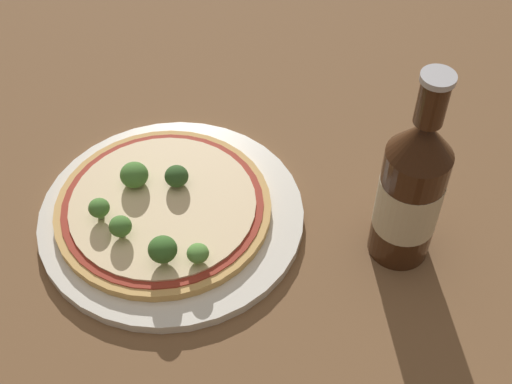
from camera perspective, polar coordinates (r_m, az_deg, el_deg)
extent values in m
plane|color=brown|center=(0.80, -6.71, -2.17)|extent=(3.00, 3.00, 0.00)
cylinder|color=silver|center=(0.80, -6.83, -1.73)|extent=(0.29, 0.29, 0.01)
cylinder|color=tan|center=(0.79, -7.39, -1.21)|extent=(0.24, 0.24, 0.01)
cylinder|color=maroon|center=(0.79, -7.43, -0.94)|extent=(0.22, 0.22, 0.00)
cylinder|color=beige|center=(0.79, -7.44, -0.88)|extent=(0.21, 0.21, 0.00)
cylinder|color=#6B8E51|center=(0.81, -9.63, 0.85)|extent=(0.01, 0.01, 0.01)
ellipsoid|color=#477A33|center=(0.80, -9.72, 1.36)|extent=(0.03, 0.03, 0.03)
cylinder|color=#6B8E51|center=(0.76, -10.69, -3.20)|extent=(0.01, 0.01, 0.01)
ellipsoid|color=#477A33|center=(0.75, -10.80, -2.71)|extent=(0.02, 0.02, 0.02)
cylinder|color=#6B8E51|center=(0.73, -7.38, -5.18)|extent=(0.01, 0.01, 0.01)
ellipsoid|color=#386628|center=(0.72, -7.48, -4.57)|extent=(0.03, 0.03, 0.03)
cylinder|color=#6B8E51|center=(0.73, -4.63, -5.30)|extent=(0.01, 0.01, 0.01)
ellipsoid|color=#568E3D|center=(0.72, -4.67, -4.91)|extent=(0.02, 0.02, 0.02)
cylinder|color=#6B8E51|center=(0.80, -6.63, 0.83)|extent=(0.01, 0.01, 0.01)
ellipsoid|color=#2D5123|center=(0.79, -6.69, 1.31)|extent=(0.03, 0.03, 0.02)
cylinder|color=#6B8E51|center=(0.78, -12.32, -1.75)|extent=(0.01, 0.01, 0.01)
ellipsoid|color=#477A33|center=(0.77, -12.45, -1.25)|extent=(0.02, 0.02, 0.02)
cylinder|color=#381E0F|center=(0.73, 12.04, -0.92)|extent=(0.06, 0.06, 0.14)
cylinder|color=#C6B793|center=(0.73, 12.07, -0.77)|extent=(0.07, 0.07, 0.06)
cone|color=#381E0F|center=(0.67, 13.26, 4.23)|extent=(0.06, 0.06, 0.04)
cylinder|color=#381E0F|center=(0.64, 13.94, 7.02)|extent=(0.03, 0.03, 0.05)
cylinder|color=#B2B2B7|center=(0.62, 14.38, 8.83)|extent=(0.03, 0.03, 0.01)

